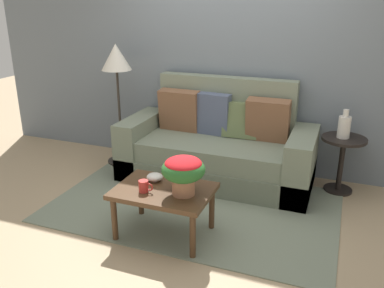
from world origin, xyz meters
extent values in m
plane|color=tan|center=(0.00, 0.00, 0.00)|extent=(14.00, 14.00, 0.00)
cube|color=slate|center=(0.00, 1.13, 1.49)|extent=(6.40, 0.12, 2.97)
cube|color=gray|center=(0.00, -0.08, 0.01)|extent=(2.77, 1.73, 0.01)
cube|color=#626B59|center=(0.01, 0.58, 0.13)|extent=(2.11, 0.90, 0.26)
cube|color=slate|center=(0.01, 0.56, 0.37)|extent=(1.59, 0.81, 0.21)
cube|color=slate|center=(0.01, 0.95, 0.68)|extent=(1.59, 0.16, 0.88)
cube|color=slate|center=(-0.92, 0.58, 0.33)|extent=(0.26, 0.90, 0.66)
cube|color=slate|center=(0.94, 0.58, 0.33)|extent=(0.26, 0.90, 0.66)
cube|color=#4C5670|center=(-0.14, 0.80, 0.71)|extent=(0.48, 0.18, 0.47)
cube|color=#607047|center=(0.22, 0.80, 0.67)|extent=(0.40, 0.19, 0.41)
cube|color=brown|center=(-0.51, 0.79, 0.72)|extent=(0.48, 0.21, 0.49)
cube|color=brown|center=(0.53, 0.78, 0.71)|extent=(0.46, 0.22, 0.48)
cylinder|color=#442D1B|center=(-0.41, -0.89, 0.20)|extent=(0.05, 0.05, 0.40)
cylinder|color=#442D1B|center=(0.30, -0.89, 0.20)|extent=(0.05, 0.05, 0.40)
cylinder|color=#442D1B|center=(-0.41, -0.42, 0.20)|extent=(0.05, 0.05, 0.40)
cylinder|color=#442D1B|center=(0.30, -0.42, 0.20)|extent=(0.05, 0.05, 0.40)
cube|color=#4C331E|center=(-0.06, -0.65, 0.42)|extent=(0.82, 0.58, 0.04)
cylinder|color=black|center=(1.32, 0.79, 0.01)|extent=(0.30, 0.30, 0.03)
cylinder|color=black|center=(1.32, 0.79, 0.30)|extent=(0.05, 0.05, 0.55)
cylinder|color=black|center=(1.32, 0.79, 0.59)|extent=(0.46, 0.46, 0.03)
cylinder|color=#2D2823|center=(-1.25, 0.67, 0.01)|extent=(0.36, 0.36, 0.03)
cylinder|color=#2D2823|center=(-1.25, 0.67, 0.60)|extent=(0.03, 0.03, 1.13)
cone|color=beige|center=(-1.25, 0.67, 1.31)|extent=(0.35, 0.35, 0.30)
cylinder|color=#A36B4C|center=(0.14, -0.68, 0.52)|extent=(0.19, 0.19, 0.15)
ellipsoid|color=#286028|center=(0.14, -0.68, 0.66)|extent=(0.36, 0.36, 0.20)
ellipsoid|color=red|center=(0.14, -0.68, 0.71)|extent=(0.30, 0.30, 0.11)
cylinder|color=red|center=(-0.19, -0.76, 0.49)|extent=(0.08, 0.08, 0.10)
torus|color=red|center=(-0.14, -0.76, 0.49)|extent=(0.07, 0.01, 0.07)
cylinder|color=silver|center=(-0.20, -0.54, 0.45)|extent=(0.05, 0.05, 0.02)
ellipsoid|color=silver|center=(-0.20, -0.54, 0.48)|extent=(0.14, 0.14, 0.06)
cylinder|color=silver|center=(1.31, 0.79, 0.72)|extent=(0.13, 0.13, 0.22)
cylinder|color=silver|center=(1.31, 0.79, 0.86)|extent=(0.06, 0.06, 0.07)
camera|label=1|loc=(1.28, -3.47, 1.97)|focal=38.17mm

